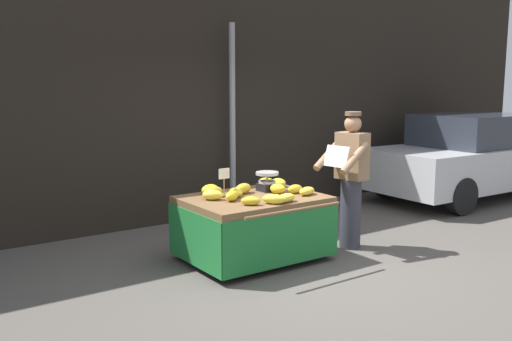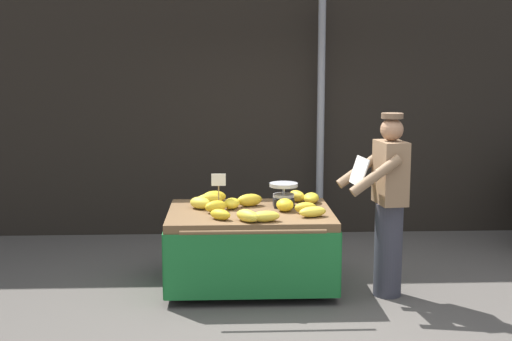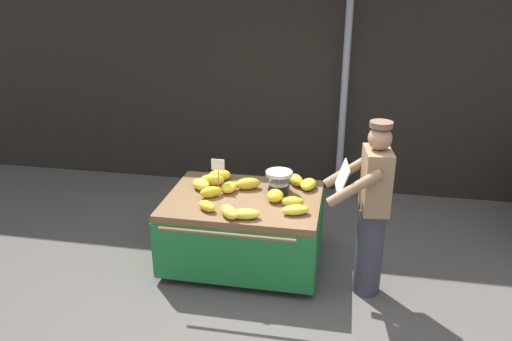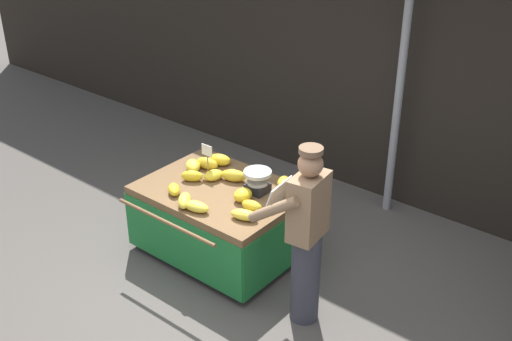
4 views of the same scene
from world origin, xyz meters
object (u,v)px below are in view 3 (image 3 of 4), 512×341
(banana_cart, at_px, (244,215))
(banana_bunch_10, at_px, (212,180))
(banana_bunch_6, at_px, (246,214))
(banana_bunch_8, at_px, (211,192))
(banana_bunch_7, at_px, (296,180))
(banana_bunch_12, at_px, (229,212))
(price_sign, at_px, (218,168))
(banana_bunch_13, at_px, (248,184))
(street_pole, at_px, (344,92))
(banana_bunch_3, at_px, (308,184))
(banana_bunch_11, at_px, (220,175))
(banana_bunch_9, at_px, (207,206))
(banana_bunch_1, at_px, (275,196))
(banana_bunch_4, at_px, (296,210))
(weighing_scale, at_px, (279,182))
(vendor_person, at_px, (371,210))
(banana_bunch_2, at_px, (293,202))
(banana_bunch_5, at_px, (229,187))
(banana_bunch_0, at_px, (201,184))

(banana_cart, distance_m, banana_bunch_10, 0.53)
(banana_bunch_6, height_order, banana_bunch_8, banana_bunch_8)
(banana_bunch_6, xyz_separation_m, banana_bunch_10, (-0.51, 0.70, 0.01))
(banana_bunch_7, bearing_deg, banana_bunch_12, -121.41)
(price_sign, bearing_deg, banana_bunch_13, 11.78)
(street_pole, distance_m, banana_bunch_12, 2.62)
(banana_bunch_8, bearing_deg, banana_bunch_6, -42.15)
(banana_bunch_3, xyz_separation_m, banana_bunch_11, (-0.98, 0.05, 0.01))
(banana_bunch_11, relative_size, banana_bunch_12, 0.92)
(banana_cart, height_order, banana_bunch_11, banana_bunch_11)
(banana_bunch_7, relative_size, banana_bunch_9, 1.07)
(banana_bunch_1, distance_m, banana_bunch_4, 0.35)
(weighing_scale, height_order, vendor_person, vendor_person)
(banana_bunch_4, xyz_separation_m, banana_bunch_13, (-0.57, 0.50, 0.01))
(banana_cart, relative_size, vendor_person, 0.93)
(banana_bunch_10, bearing_deg, banana_bunch_2, -21.79)
(banana_bunch_12, bearing_deg, banana_bunch_3, 49.76)
(banana_cart, bearing_deg, banana_bunch_1, -6.52)
(banana_bunch_9, height_order, banana_bunch_12, banana_bunch_12)
(banana_bunch_13, bearing_deg, vendor_person, -22.29)
(banana_bunch_5, height_order, banana_bunch_12, banana_bunch_12)
(banana_bunch_6, bearing_deg, banana_bunch_10, 126.24)
(weighing_scale, height_order, banana_bunch_7, weighing_scale)
(banana_bunch_2, height_order, banana_bunch_11, banana_bunch_11)
(weighing_scale, height_order, banana_bunch_12, weighing_scale)
(banana_bunch_1, relative_size, vendor_person, 0.12)
(weighing_scale, bearing_deg, banana_bunch_8, -159.77)
(banana_bunch_0, height_order, banana_bunch_10, banana_bunch_10)
(banana_bunch_0, xyz_separation_m, banana_bunch_4, (1.05, -0.40, -0.01))
(banana_bunch_1, bearing_deg, banana_bunch_6, -116.70)
(weighing_scale, height_order, price_sign, price_sign)
(banana_bunch_1, distance_m, banana_bunch_6, 0.48)
(banana_bunch_5, height_order, banana_bunch_10, banana_bunch_10)
(street_pole, distance_m, banana_bunch_1, 2.11)
(banana_bunch_8, relative_size, banana_bunch_10, 0.88)
(banana_bunch_7, bearing_deg, banana_bunch_1, -109.56)
(banana_cart, xyz_separation_m, vendor_person, (1.26, -0.31, 0.32))
(weighing_scale, height_order, banana_bunch_3, weighing_scale)
(banana_bunch_1, height_order, banana_bunch_11, banana_bunch_11)
(banana_bunch_10, bearing_deg, banana_bunch_5, -32.33)
(banana_bunch_2, height_order, banana_bunch_12, banana_bunch_12)
(banana_bunch_1, bearing_deg, banana_bunch_9, -151.96)
(price_sign, xyz_separation_m, banana_bunch_12, (0.26, -0.61, -0.19))
(street_pole, relative_size, banana_bunch_6, 10.88)
(banana_cart, height_order, banana_bunch_12, banana_bunch_12)
(street_pole, xyz_separation_m, banana_bunch_9, (-1.21, -2.25, -0.67))
(banana_bunch_4, bearing_deg, banana_bunch_11, 143.48)
(banana_cart, xyz_separation_m, banana_bunch_11, (-0.35, 0.39, 0.26))
(banana_bunch_5, distance_m, vendor_person, 1.50)
(banana_cart, height_order, price_sign, price_sign)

